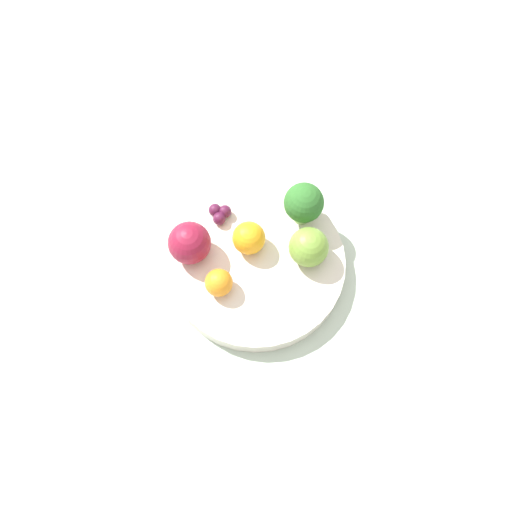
# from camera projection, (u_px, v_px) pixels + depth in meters

# --- Properties ---
(ground_plane) EXTENTS (6.00, 6.00, 0.00)m
(ground_plane) POSITION_uv_depth(u_px,v_px,m) (256.00, 273.00, 0.68)
(ground_plane) COLOR gray
(table_surface) EXTENTS (1.20, 1.20, 0.02)m
(table_surface) POSITION_uv_depth(u_px,v_px,m) (256.00, 270.00, 0.67)
(table_surface) COLOR #B2C6B2
(table_surface) RESTS_ON ground_plane
(bowl) EXTENTS (0.23, 0.23, 0.03)m
(bowl) POSITION_uv_depth(u_px,v_px,m) (256.00, 263.00, 0.65)
(bowl) COLOR silver
(bowl) RESTS_ON table_surface
(broccoli) EXTENTS (0.05, 0.05, 0.07)m
(broccoli) POSITION_uv_depth(u_px,v_px,m) (304.00, 204.00, 0.63)
(broccoli) COLOR #8CB76B
(broccoli) RESTS_ON bowl
(apple_red) EXTENTS (0.05, 0.05, 0.05)m
(apple_red) POSITION_uv_depth(u_px,v_px,m) (190.00, 243.00, 0.62)
(apple_red) COLOR maroon
(apple_red) RESTS_ON bowl
(apple_green) EXTENTS (0.05, 0.05, 0.05)m
(apple_green) POSITION_uv_depth(u_px,v_px,m) (309.00, 247.00, 0.62)
(apple_green) COLOR olive
(apple_green) RESTS_ON bowl
(orange_front) EXTENTS (0.03, 0.03, 0.03)m
(orange_front) POSITION_uv_depth(u_px,v_px,m) (219.00, 283.00, 0.61)
(orange_front) COLOR orange
(orange_front) RESTS_ON bowl
(orange_back) EXTENTS (0.04, 0.04, 0.04)m
(orange_back) POSITION_uv_depth(u_px,v_px,m) (249.00, 238.00, 0.63)
(orange_back) COLOR orange
(orange_back) RESTS_ON bowl
(grape_cluster) EXTENTS (0.03, 0.03, 0.02)m
(grape_cluster) POSITION_uv_depth(u_px,v_px,m) (220.00, 213.00, 0.66)
(grape_cluster) COLOR #511938
(grape_cluster) RESTS_ON bowl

